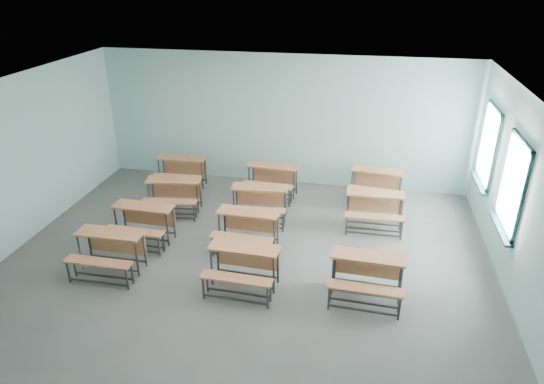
{
  "coord_description": "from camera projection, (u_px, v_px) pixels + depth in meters",
  "views": [
    {
      "loc": [
        1.95,
        -7.21,
        5.01
      ],
      "look_at": [
        0.29,
        1.2,
        1.0
      ],
      "focal_mm": 32.0,
      "sensor_mm": 36.0,
      "label": 1
    }
  ],
  "objects": [
    {
      "name": "room",
      "position": [
        247.0,
        188.0,
        8.21
      ],
      "size": [
        9.04,
        8.04,
        3.24
      ],
      "color": "slate",
      "rests_on": "ground"
    },
    {
      "name": "desk_unit_r0c0",
      "position": [
        108.0,
        247.0,
        8.56
      ],
      "size": [
        1.19,
        0.8,
        0.74
      ],
      "rotation": [
        0.0,
        0.0,
        -0.0
      ],
      "color": "#BE6F44",
      "rests_on": "ground"
    },
    {
      "name": "desk_unit_r0c1",
      "position": [
        243.0,
        262.0,
        8.12
      ],
      "size": [
        1.23,
        0.85,
        0.74
      ],
      "rotation": [
        0.0,
        0.0,
        -0.04
      ],
      "color": "#BE6F44",
      "rests_on": "ground"
    },
    {
      "name": "desk_unit_r0c2",
      "position": [
        367.0,
        272.0,
        7.87
      ],
      "size": [
        1.23,
        0.85,
        0.74
      ],
      "rotation": [
        0.0,
        0.0,
        -0.05
      ],
      "color": "#BE6F44",
      "rests_on": "ground"
    },
    {
      "name": "desk_unit_r1c0",
      "position": [
        142.0,
        219.0,
        9.51
      ],
      "size": [
        1.21,
        0.83,
        0.74
      ],
      "rotation": [
        0.0,
        0.0,
        -0.03
      ],
      "color": "#BE6F44",
      "rests_on": "ground"
    },
    {
      "name": "desk_unit_r1c1",
      "position": [
        247.0,
        225.0,
        9.28
      ],
      "size": [
        1.22,
        0.85,
        0.74
      ],
      "rotation": [
        0.0,
        0.0,
        -0.04
      ],
      "color": "#BE6F44",
      "rests_on": "ground"
    },
    {
      "name": "desk_unit_r2c0",
      "position": [
        173.0,
        191.0,
        10.69
      ],
      "size": [
        1.28,
        0.94,
        0.74
      ],
      "rotation": [
        0.0,
        0.0,
        0.13
      ],
      "color": "#BE6F44",
      "rests_on": "ground"
    },
    {
      "name": "desk_unit_r2c1",
      "position": [
        259.0,
        199.0,
        10.32
      ],
      "size": [
        1.26,
        0.9,
        0.74
      ],
      "rotation": [
        0.0,
        0.0,
        0.09
      ],
      "color": "#BE6F44",
      "rests_on": "ground"
    },
    {
      "name": "desk_unit_r2c2",
      "position": [
        375.0,
        205.0,
        10.05
      ],
      "size": [
        1.2,
        0.81,
        0.74
      ],
      "rotation": [
        0.0,
        0.0,
        0.01
      ],
      "color": "#BE6F44",
      "rests_on": "ground"
    },
    {
      "name": "desk_unit_r3c0",
      "position": [
        181.0,
        168.0,
        11.9
      ],
      "size": [
        1.23,
        0.86,
        0.74
      ],
      "rotation": [
        0.0,
        0.0,
        0.05
      ],
      "color": "#BE6F44",
      "rests_on": "ground"
    },
    {
      "name": "desk_unit_r3c1",
      "position": [
        272.0,
        176.0,
        11.43
      ],
      "size": [
        1.25,
        0.89,
        0.74
      ],
      "rotation": [
        0.0,
        0.0,
        -0.08
      ],
      "color": "#BE6F44",
      "rests_on": "ground"
    },
    {
      "name": "desk_unit_r3c2",
      "position": [
        376.0,
        181.0,
        11.18
      ],
      "size": [
        1.28,
        0.95,
        0.74
      ],
      "rotation": [
        0.0,
        0.0,
        -0.13
      ],
      "color": "#BE6F44",
      "rests_on": "ground"
    }
  ]
}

